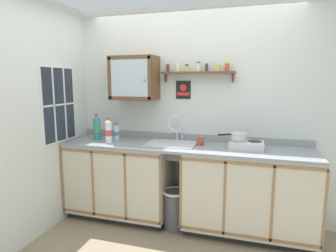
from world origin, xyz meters
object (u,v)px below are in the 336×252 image
saucepan (238,136)px  wall_cabinet (134,78)px  sink (172,146)px  warning_sign (183,90)px  hot_plate_stove (246,145)px  trash_bin (175,209)px  bottle_opaque_white_1 (109,131)px  bottle_water_clear_2 (117,132)px  mug (200,141)px  bottle_detergent_teal_0 (97,128)px

saucepan → wall_cabinet: wall_cabinet is taller
sink → warning_sign: (0.07, 0.26, 0.65)m
hot_plate_stove → trash_bin: 1.09m
bottle_opaque_white_1 → bottle_water_clear_2: (0.01, 0.19, -0.04)m
saucepan → trash_bin: 1.10m
mug → wall_cabinet: wall_cabinet is taller
bottle_detergent_teal_0 → bottle_water_clear_2: (0.23, 0.07, -0.06)m
hot_plate_stove → bottle_opaque_white_1: (-1.58, -0.15, 0.10)m
bottle_opaque_white_1 → warning_sign: size_ratio=1.40×
sink → bottle_detergent_teal_0: size_ratio=1.75×
saucepan → trash_bin: saucepan is taller
saucepan → mug: size_ratio=2.70×
sink → hot_plate_stove: size_ratio=1.57×
saucepan → bottle_water_clear_2: 1.49m
mug → wall_cabinet: 1.11m
hot_plate_stove → bottle_water_clear_2: size_ratio=1.70×
sink → mug: (0.33, 0.04, 0.08)m
bottle_detergent_teal_0 → warning_sign: size_ratio=1.48×
hot_plate_stove → bottle_detergent_teal_0: bottle_detergent_teal_0 is taller
bottle_detergent_teal_0 → mug: bearing=2.9°
bottle_opaque_white_1 → bottle_detergent_teal_0: bearing=151.5°
saucepan → warning_sign: size_ratio=1.42×
bottle_detergent_teal_0 → bottle_water_clear_2: size_ratio=1.52×
mug → warning_sign: bearing=139.1°
hot_plate_stove → saucepan: (-0.09, 0.02, 0.09)m
bottle_opaque_white_1 → wall_cabinet: size_ratio=0.54×
sink → hot_plate_stove: (0.84, -0.01, 0.07)m
bottle_detergent_teal_0 → hot_plate_stove: bearing=0.7°
hot_plate_stove → bottle_detergent_teal_0: (-1.81, -0.02, 0.11)m
bottle_detergent_teal_0 → sink: bearing=1.8°
sink → hot_plate_stove: 0.84m
bottle_water_clear_2 → trash_bin: 1.17m
warning_sign → bottle_water_clear_2: bearing=-164.2°
hot_plate_stove → wall_cabinet: bearing=174.9°
hot_plate_stove → bottle_water_clear_2: bearing=178.3°
bottle_detergent_teal_0 → trash_bin: 1.37m
sink → bottle_opaque_white_1: sink is taller
saucepan → wall_cabinet: 1.41m
mug → hot_plate_stove: bearing=-5.1°
saucepan → bottle_water_clear_2: bearing=178.9°
bottle_detergent_teal_0 → bottle_opaque_white_1: (0.23, -0.12, -0.01)m
wall_cabinet → bottle_opaque_white_1: bearing=-130.4°
bottle_water_clear_2 → trash_bin: (0.82, -0.21, -0.81)m
hot_plate_stove → warning_sign: bearing=160.6°
sink → warning_sign: size_ratio=2.59×
mug → warning_sign: (-0.26, 0.23, 0.57)m
bottle_opaque_white_1 → warning_sign: bearing=27.5°
warning_sign → trash_bin: warning_sign is taller
mug → wall_cabinet: bearing=174.9°
wall_cabinet → trash_bin: 1.62m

